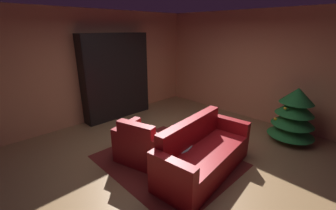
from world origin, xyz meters
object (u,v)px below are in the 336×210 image
armchair_red (145,146)px  decorated_tree (294,115)px  book_stack_on_table (172,140)px  bookshelf_unit (120,77)px  couch_red (203,155)px  coffee_table (170,145)px  bottle_on_table (175,132)px

armchair_red → decorated_tree: decorated_tree is taller
armchair_red → book_stack_on_table: bearing=32.8°
decorated_tree → armchair_red: bearing=-120.0°
bookshelf_unit → couch_red: bearing=-8.5°
coffee_table → bottle_on_table: 0.25m
bookshelf_unit → armchair_red: bearing=-23.4°
couch_red → book_stack_on_table: (-0.48, -0.23, 0.18)m
couch_red → bottle_on_table: couch_red is taller
armchair_red → bottle_on_table: size_ratio=4.32×
bookshelf_unit → armchair_red: 2.56m
bookshelf_unit → coffee_table: bearing=-15.7°
coffee_table → couch_red: bearing=29.9°
couch_red → coffee_table: 0.57m
bottle_on_table → decorated_tree: decorated_tree is taller
armchair_red → coffee_table: armchair_red is taller
couch_red → book_stack_on_table: size_ratio=9.57×
book_stack_on_table → couch_red: bearing=25.4°
couch_red → decorated_tree: bearing=73.4°
coffee_table → book_stack_on_table: bearing=88.7°
bookshelf_unit → book_stack_on_table: size_ratio=10.43×
book_stack_on_table → bottle_on_table: bottle_on_table is taller
book_stack_on_table → decorated_tree: 2.69m
bookshelf_unit → decorated_tree: (3.80, 1.74, -0.49)m
bookshelf_unit → decorated_tree: size_ratio=1.86×
bottle_on_table → decorated_tree: (1.21, 2.29, 0.04)m
coffee_table → book_stack_on_table: 0.09m
bookshelf_unit → armchair_red: (2.24, -0.97, -0.78)m
armchair_red → coffee_table: 0.49m
bookshelf_unit → bottle_on_table: 2.70m
bookshelf_unit → bottle_on_table: size_ratio=8.29×
book_stack_on_table → decorated_tree: (1.14, 2.44, 0.11)m
couch_red → bottle_on_table: bearing=-171.4°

